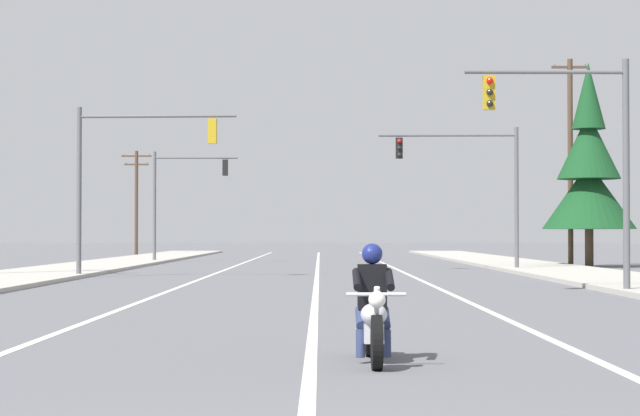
# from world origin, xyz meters

# --- Properties ---
(lane_stripe_center) EXTENTS (0.16, 100.00, 0.01)m
(lane_stripe_center) POSITION_xyz_m (0.26, 45.00, 0.00)
(lane_stripe_center) COLOR beige
(lane_stripe_center) RESTS_ON ground
(lane_stripe_left) EXTENTS (0.16, 100.00, 0.01)m
(lane_stripe_left) POSITION_xyz_m (-3.80, 45.00, 0.00)
(lane_stripe_left) COLOR beige
(lane_stripe_left) RESTS_ON ground
(lane_stripe_right) EXTENTS (0.16, 100.00, 0.01)m
(lane_stripe_right) POSITION_xyz_m (3.82, 45.00, 0.00)
(lane_stripe_right) COLOR beige
(lane_stripe_right) RESTS_ON ground
(sidewalk_kerb_right) EXTENTS (4.40, 110.00, 0.14)m
(sidewalk_kerb_right) POSITION_xyz_m (10.26, 40.00, 0.07)
(sidewalk_kerb_right) COLOR #ADA89E
(sidewalk_kerb_right) RESTS_ON ground
(sidewalk_kerb_left) EXTENTS (4.40, 110.00, 0.14)m
(sidewalk_kerb_left) POSITION_xyz_m (-10.26, 40.00, 0.07)
(sidewalk_kerb_left) COLOR #ADA89E
(sidewalk_kerb_left) RESTS_ON ground
(motorcycle_with_rider) EXTENTS (0.70, 2.19, 1.46)m
(motorcycle_with_rider) POSITION_xyz_m (1.03, 7.52, 0.59)
(motorcycle_with_rider) COLOR black
(motorcycle_with_rider) RESTS_ON ground
(traffic_signal_near_right) EXTENTS (4.35, 0.39, 6.20)m
(traffic_signal_near_right) POSITION_xyz_m (7.23, 24.01, 4.06)
(traffic_signal_near_right) COLOR #56565B
(traffic_signal_near_right) RESTS_ON ground
(traffic_signal_near_left) EXTENTS (5.83, 0.50, 6.20)m
(traffic_signal_near_left) POSITION_xyz_m (-6.69, 35.75, 4.16)
(traffic_signal_near_left) COLOR #56565B
(traffic_signal_near_left) RESTS_ON ground
(traffic_signal_mid_right) EXTENTS (6.04, 0.37, 6.20)m
(traffic_signal_mid_right) POSITION_xyz_m (7.09, 43.88, 4.17)
(traffic_signal_mid_right) COLOR #56565B
(traffic_signal_mid_right) RESTS_ON ground
(traffic_signal_mid_left) EXTENTS (4.75, 0.37, 6.20)m
(traffic_signal_mid_left) POSITION_xyz_m (-7.54, 58.94, 4.09)
(traffic_signal_mid_left) COLOR #56565B
(traffic_signal_mid_left) RESTS_ON ground
(utility_pole_right_far) EXTENTS (1.81, 0.26, 10.24)m
(utility_pole_right_far) POSITION_xyz_m (12.74, 51.14, 5.30)
(utility_pole_right_far) COLOR #4C3828
(utility_pole_right_far) RESTS_ON ground
(utility_pole_left_far) EXTENTS (2.32, 0.26, 8.01)m
(utility_pole_left_far) POSITION_xyz_m (-13.80, 83.93, 4.35)
(utility_pole_left_far) COLOR #4C3828
(utility_pole_left_far) RESTS_ON ground
(conifer_tree_right_verge_far) EXTENTS (4.46, 4.46, 9.81)m
(conifer_tree_right_verge_far) POSITION_xyz_m (13.25, 49.38, 4.50)
(conifer_tree_right_verge_far) COLOR #423023
(conifer_tree_right_verge_far) RESTS_ON ground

